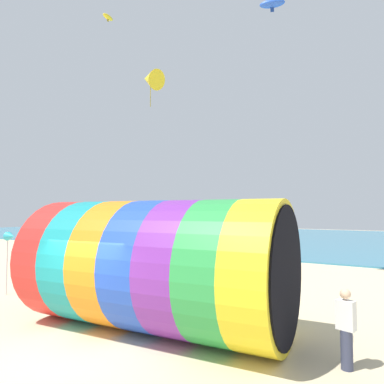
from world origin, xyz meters
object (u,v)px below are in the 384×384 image
kite_handler (346,328)px  kite_blue_parafoil (272,4)px  kite_yellow_delta (151,79)px  kite_yellow_parafoil (108,17)px  beach_flag (10,239)px  giant_inflatable_tube (155,265)px

kite_handler → kite_blue_parafoil: size_ratio=1.28×
kite_handler → kite_yellow_delta: bearing=151.8°
kite_handler → kite_yellow_parafoil: (-14.57, 7.26, 14.75)m
kite_handler → beach_flag: beach_flag is taller
kite_yellow_delta → kite_handler: bearing=-28.2°
kite_blue_parafoil → kite_yellow_parafoil: 10.80m
beach_flag → giant_inflatable_tube: bearing=-0.8°
kite_handler → kite_yellow_delta: kite_yellow_delta is taller
giant_inflatable_tube → kite_yellow_delta: size_ratio=3.81×
kite_yellow_delta → beach_flag: (-2.84, -5.06, -7.48)m
kite_blue_parafoil → beach_flag: size_ratio=0.52×
kite_handler → kite_blue_parafoil: bearing=117.4°
giant_inflatable_tube → kite_yellow_delta: (-4.37, 5.16, 7.87)m
kite_blue_parafoil → kite_handler: bearing=-62.6°
kite_handler → kite_blue_parafoil: kite_blue_parafoil is taller
giant_inflatable_tube → kite_blue_parafoil: size_ratio=5.91×
giant_inflatable_tube → beach_flag: (-7.21, 0.10, 0.40)m
kite_yellow_parafoil → beach_flag: (2.54, -7.40, -13.41)m
kite_yellow_parafoil → kite_handler: bearing=-26.5°
kite_blue_parafoil → beach_flag: kite_blue_parafoil is taller
kite_blue_parafoil → giant_inflatable_tube: bearing=-95.6°
kite_handler → kite_yellow_parafoil: size_ratio=1.89×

